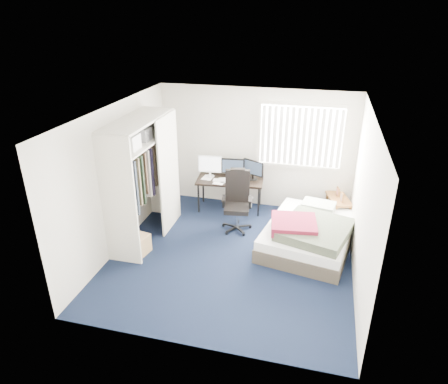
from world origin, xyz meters
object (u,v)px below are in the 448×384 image
at_px(bed, 309,233).
at_px(desk, 230,177).
at_px(nightstand, 339,201).
at_px(office_chair, 237,207).

bearing_deg(bed, desk, 146.40).
distance_m(desk, nightstand, 2.22).
xyz_separation_m(desk, office_chair, (0.32, -0.77, -0.26)).
relative_size(desk, nightstand, 1.82).
height_order(office_chair, bed, office_chair).
distance_m(office_chair, nightstand, 2.04).
distance_m(nightstand, bed, 1.26).
xyz_separation_m(desk, nightstand, (2.20, 0.02, -0.29)).
height_order(desk, bed, desk).
bearing_deg(nightstand, office_chair, -157.30).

